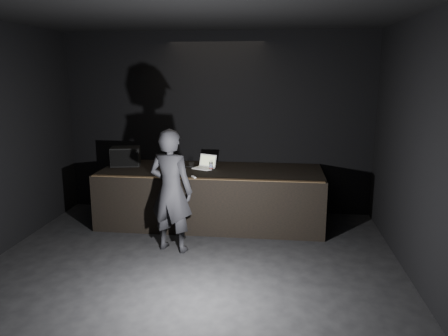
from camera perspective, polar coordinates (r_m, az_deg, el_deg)
ground at (r=5.75m, az=-5.77°, el=-16.05°), size 7.00×7.00×0.00m
room_walls at (r=5.11m, az=-6.26°, el=4.31°), size 6.10×7.10×3.52m
stage_riser at (r=8.06m, az=-1.63°, el=-3.69°), size 4.00×1.50×1.00m
riser_lip at (r=7.25m, az=-2.48°, el=-1.40°), size 3.92×0.10×0.01m
stage_monitor at (r=8.46m, az=-12.73°, el=1.49°), size 0.60×0.49×0.35m
cable at (r=8.25m, az=-6.38°, el=0.26°), size 0.91×0.06×0.02m
laptop at (r=8.06m, az=-2.45°, el=0.43°), size 0.45×0.43×0.24m
beer_can at (r=7.87m, az=-1.71°, el=0.25°), size 0.07×0.07×0.16m
plastic_cup at (r=8.08m, az=-4.31°, el=0.37°), size 0.09×0.09×0.11m
wii_remote at (r=7.34m, az=-3.98°, el=-1.19°), size 0.10×0.14×0.03m
person at (r=6.74m, az=-6.92°, el=-2.96°), size 0.79×0.62×1.92m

